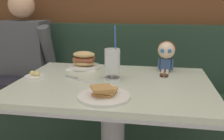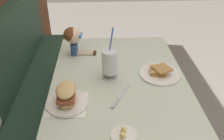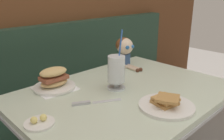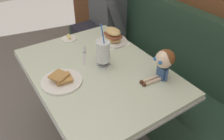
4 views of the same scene
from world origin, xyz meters
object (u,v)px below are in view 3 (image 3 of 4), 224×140
object	(u,v)px
toast_plate	(167,104)
butter_saucer	(39,122)
seated_doll	(125,48)
milkshake_glass	(116,71)
butter_knife	(88,103)
sandwich_plate	(54,80)

from	to	relation	value
toast_plate	butter_saucer	bearing A→B (deg)	151.20
seated_doll	milkshake_glass	bearing A→B (deg)	-143.35
toast_plate	butter_knife	world-z (taller)	toast_plate
milkshake_glass	butter_saucer	world-z (taller)	milkshake_glass
toast_plate	butter_saucer	xyz separation A→B (m)	(-0.48, 0.27, -0.01)
toast_plate	milkshake_glass	distance (m)	0.32
butter_saucer	butter_knife	distance (m)	0.25
sandwich_plate	seated_doll	xyz separation A→B (m)	(0.55, 0.00, 0.08)
sandwich_plate	butter_knife	xyz separation A→B (m)	(0.02, -0.26, -0.04)
milkshake_glass	butter_saucer	xyz separation A→B (m)	(-0.47, -0.04, -0.09)
toast_plate	sandwich_plate	distance (m)	0.59
sandwich_plate	seated_doll	distance (m)	0.55
toast_plate	milkshake_glass	size ratio (longest dim) A/B	0.79
sandwich_plate	butter_knife	bearing A→B (deg)	-85.96
milkshake_glass	seated_doll	xyz separation A→B (m)	(0.31, 0.23, 0.03)
milkshake_glass	sandwich_plate	xyz separation A→B (m)	(-0.24, 0.23, -0.05)
butter_saucer	seated_doll	distance (m)	0.84
seated_doll	toast_plate	bearing A→B (deg)	-118.94
toast_plate	sandwich_plate	bearing A→B (deg)	115.06
sandwich_plate	butter_saucer	distance (m)	0.36
milkshake_glass	butter_saucer	size ratio (longest dim) A/B	2.63
milkshake_glass	seated_doll	distance (m)	0.39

